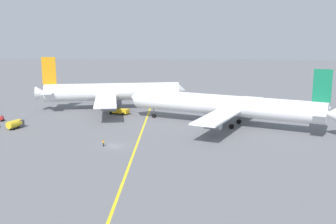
# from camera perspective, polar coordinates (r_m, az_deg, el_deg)

# --- Properties ---
(ground_plane) EXTENTS (600.00, 600.00, 0.00)m
(ground_plane) POSITION_cam_1_polar(r_m,az_deg,el_deg) (92.16, -7.65, -4.80)
(ground_plane) COLOR slate
(taxiway_stripe) EXTENTS (2.98, 119.98, 0.01)m
(taxiway_stripe) POSITION_cam_1_polar(r_m,az_deg,el_deg) (101.00, -3.96, -3.30)
(taxiway_stripe) COLOR yellow
(taxiway_stripe) RESTS_ON ground
(airliner_at_gate_left) EXTENTS (49.72, 49.89, 17.56)m
(airliner_at_gate_left) POSITION_cam_1_polar(r_m,az_deg,el_deg) (135.14, -8.05, 2.82)
(airliner_at_gate_left) COLOR white
(airliner_at_gate_left) RESTS_ON ground
(airliner_being_pushed) EXTENTS (56.62, 43.62, 16.57)m
(airliner_being_pushed) POSITION_cam_1_polar(r_m,az_deg,el_deg) (111.44, 8.04, 0.92)
(airliner_being_pushed) COLOR white
(airliner_being_pushed) RESTS_ON ground
(pushback_tug) EXTENTS (9.43, 5.02, 2.91)m
(pushback_tug) POSITION_cam_1_polar(r_m,az_deg,el_deg) (127.34, -7.05, 0.26)
(pushback_tug) COLOR gold
(pushback_tug) RESTS_ON ground
(gse_fuel_bowser_stubby) EXTENTS (3.51, 5.25, 2.40)m
(gse_fuel_bowser_stubby) POSITION_cam_1_polar(r_m,az_deg,el_deg) (114.68, -20.89, -1.58)
(gse_fuel_bowser_stubby) COLOR gold
(gse_fuel_bowser_stubby) RESTS_ON ground
(gse_gpu_cart_small) EXTENTS (2.32, 1.90, 1.90)m
(gse_gpu_cart_small) POSITION_cam_1_polar(r_m,az_deg,el_deg) (126.02, -22.80, -0.86)
(gse_gpu_cart_small) COLOR red
(gse_gpu_cart_small) RESTS_ON ground
(ground_crew_marshaller_foreground) EXTENTS (0.36, 0.36, 1.62)m
(ground_crew_marshaller_foreground) POSITION_cam_1_polar(r_m,az_deg,el_deg) (91.85, -9.19, -4.36)
(ground_crew_marshaller_foreground) COLOR black
(ground_crew_marshaller_foreground) RESTS_ON ground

